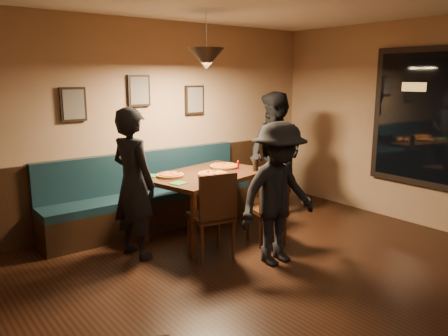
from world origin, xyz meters
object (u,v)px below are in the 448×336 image
chair_near_right (267,207)px  diner_front (278,194)px  diner_left (133,183)px  chair_near_left (211,214)px  soda_glass (256,165)px  tabasco_bottle (238,164)px  booth_bench (152,192)px  dining_table (207,204)px  diner_right (275,155)px

chair_near_right → diner_front: diner_front is taller
chair_near_right → diner_left: size_ratio=0.52×
chair_near_left → soda_glass: (0.98, 0.34, 0.40)m
chair_near_right → soda_glass: 0.62m
chair_near_right → diner_left: (-1.49, 0.60, 0.41)m
tabasco_bottle → chair_near_right: bearing=-95.5°
booth_bench → diner_left: (-0.64, -0.77, 0.36)m
chair_near_right → diner_left: bearing=170.8°
dining_table → diner_left: bearing=170.5°
diner_left → diner_right: 2.36m
dining_table → soda_glass: bearing=-36.0°
diner_front → chair_near_right: bearing=58.7°
chair_near_left → soda_glass: bearing=30.8°
diner_right → diner_left: bearing=-87.6°
chair_near_right → tabasco_bottle: 0.77m
diner_front → soda_glass: diner_front is taller
chair_near_left → chair_near_right: size_ratio=1.12×
diner_right → diner_front: size_ratio=1.16×
dining_table → diner_right: diner_right is taller
chair_near_left → soda_glass: 1.11m
diner_right → diner_front: 1.76m
diner_left → diner_front: (1.15, -1.13, -0.07)m
dining_table → diner_front: 1.25m
booth_bench → chair_near_right: 1.61m
diner_left → tabasco_bottle: diner_left is taller
diner_right → booth_bench: bearing=-111.2°
chair_near_left → tabasco_bottle: chair_near_left is taller
booth_bench → chair_near_right: size_ratio=3.34×
soda_glass → dining_table: bearing=156.3°
chair_near_right → diner_right: 1.23m
diner_right → tabasco_bottle: 0.81m
dining_table → chair_near_right: size_ratio=1.71×
chair_near_left → diner_right: 1.86m
diner_left → diner_right: (2.35, 0.15, 0.06)m
booth_bench → diner_front: size_ratio=1.91×
chair_near_right → diner_left: 1.66m
diner_left → dining_table: bearing=-98.9°
chair_near_right → soda_glass: (0.16, 0.39, 0.46)m
diner_right → tabasco_bottle: size_ratio=14.75×
diner_front → soda_glass: bearing=62.5°
dining_table → chair_near_left: 0.72m
diner_front → chair_near_left: bearing=130.4°
booth_bench → chair_near_left: size_ratio=2.98×
chair_near_left → soda_glass: chair_near_left is taller
dining_table → chair_near_left: bearing=-135.0°
diner_right → soda_glass: 0.79m
chair_near_right → diner_right: size_ratio=0.49×
booth_bench → diner_left: bearing=-129.8°
diner_left → booth_bench: bearing=-51.5°
diner_front → tabasco_bottle: bearing=72.1°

